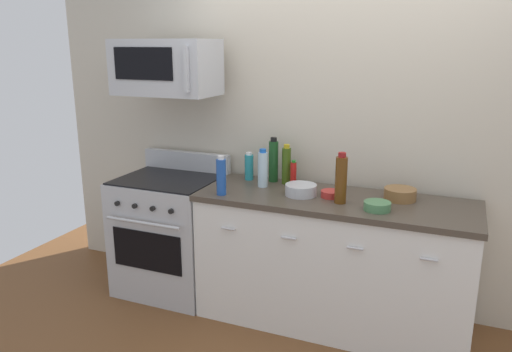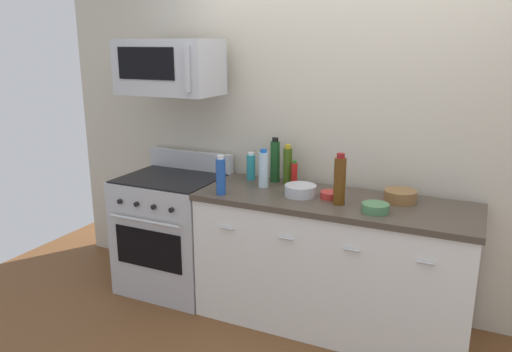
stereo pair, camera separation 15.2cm
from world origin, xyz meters
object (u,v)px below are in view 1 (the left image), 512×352
microwave (166,67)px  bottle_wine_amber (341,179)px  bottle_soda_blue (221,176)px  bowl_wooden_salad (400,194)px  range_oven (171,233)px  bottle_hot_sauce_red (293,174)px  bowl_green_glaze (377,206)px  bottle_wine_green (273,161)px  bowl_red_small (331,194)px  bottle_water_clear (263,169)px  bowl_steel_prep (301,189)px  bottle_olive_oil (286,165)px  bottle_dish_soap (249,167)px

microwave → bottle_wine_amber: 1.52m
bottle_soda_blue → bowl_wooden_salad: size_ratio=1.30×
range_oven → bottle_hot_sauce_red: bearing=10.3°
range_oven → bowl_green_glaze: (1.60, -0.15, 0.48)m
range_oven → microwave: microwave is taller
bottle_wine_green → bowl_wooden_salad: (0.93, -0.11, -0.12)m
bowl_green_glaze → bottle_soda_blue: bearing=-175.8°
microwave → bowl_red_small: size_ratio=5.43×
range_oven → bottle_hot_sauce_red: (0.95, 0.17, 0.54)m
bottle_soda_blue → bowl_red_small: bottle_soda_blue is taller
bottle_water_clear → bowl_steel_prep: size_ratio=1.29×
bottle_soda_blue → bowl_green_glaze: bottle_soda_blue is taller
range_oven → bowl_red_small: 1.36m
bottle_wine_green → bottle_soda_blue: bearing=-114.5°
range_oven → microwave: 1.28m
bottle_water_clear → bowl_green_glaze: size_ratio=1.67×
bottle_olive_oil → bottle_wine_green: bearing=167.4°
bowl_steel_prep → bottle_wine_green: bearing=139.0°
bottle_wine_green → bowl_wooden_salad: size_ratio=1.59×
bottle_water_clear → bowl_red_small: (0.52, -0.06, -0.11)m
bowl_wooden_salad → bottle_olive_oil: bearing=174.4°
bowl_green_glaze → bowl_steel_prep: bowl_steel_prep is taller
microwave → bottle_water_clear: microwave is taller
bowl_steel_prep → bowl_red_small: size_ratio=1.57×
bottle_olive_oil → bowl_steel_prep: bottle_olive_oil is taller
bowl_steel_prep → bowl_wooden_salad: bowl_wooden_salad is taller
microwave → bottle_soda_blue: (0.57, -0.27, -0.70)m
bottle_wine_green → bottle_hot_sauce_red: size_ratio=1.75×
microwave → bowl_red_small: 1.51m
bottle_soda_blue → bowl_wooden_salad: bottle_soda_blue is taller
bottle_hot_sauce_red → bowl_green_glaze: bearing=-26.1°
bottle_soda_blue → bottle_dish_soap: size_ratio=1.29×
bottle_hot_sauce_red → bottle_water_clear: 0.23m
microwave → bowl_green_glaze: size_ratio=4.47×
range_oven → bowl_steel_prep: size_ratio=4.97×
range_oven → bottle_olive_oil: bottle_olive_oil is taller
bottle_wine_amber → bottle_water_clear: bearing=165.5°
bottle_hot_sauce_red → bottle_water_clear: (-0.20, -0.11, 0.04)m
bottle_dish_soap → bottle_water_clear: bearing=-39.7°
microwave → bowl_red_small: microwave is taller
bowl_steel_prep → range_oven: bearing=178.6°
bottle_wine_green → bottle_soda_blue: size_ratio=1.22×
bottle_wine_green → bottle_soda_blue: 0.50m
bottle_water_clear → bowl_green_glaze: bottle_water_clear is taller
bottle_wine_amber → bowl_wooden_salad: 0.43m
bottle_dish_soap → bowl_steel_prep: bearing=-25.5°
microwave → bowl_wooden_salad: bearing=2.7°
bowl_wooden_salad → bottle_hot_sauce_red: bearing=176.5°
range_oven → bowl_wooden_salad: size_ratio=5.11×
bottle_olive_oil → microwave: bearing=-169.6°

